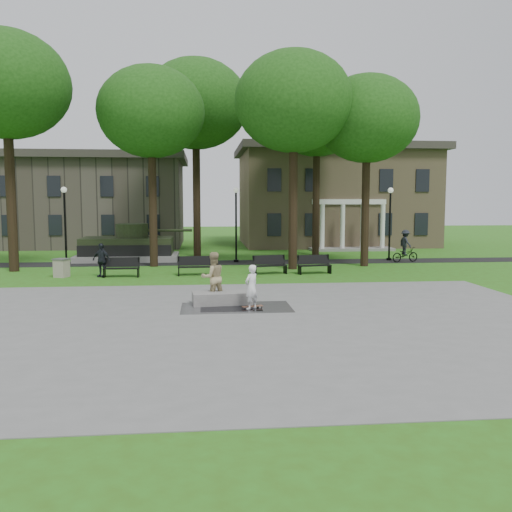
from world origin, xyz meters
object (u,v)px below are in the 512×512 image
(friend_watching, at_px, (213,277))
(cyclist, at_px, (405,249))
(skateboarder, at_px, (252,287))
(park_bench_0, at_px, (122,267))
(trash_bin, at_px, (62,268))
(concrete_block, at_px, (222,298))

(friend_watching, relative_size, cyclist, 0.94)
(skateboarder, distance_m, cyclist, 17.91)
(friend_watching, bearing_deg, cyclist, -152.86)
(cyclist, bearing_deg, park_bench_0, 93.05)
(skateboarder, height_order, trash_bin, skateboarder)
(skateboarder, height_order, park_bench_0, skateboarder)
(concrete_block, xyz_separation_m, trash_bin, (-7.90, 8.09, 0.24))
(concrete_block, bearing_deg, trash_bin, 134.31)
(park_bench_0, relative_size, trash_bin, 1.89)
(skateboarder, distance_m, trash_bin, 12.79)
(friend_watching, bearing_deg, concrete_block, 114.12)
(cyclist, bearing_deg, trash_bin, 89.99)
(cyclist, xyz_separation_m, park_bench_0, (-16.93, -5.15, -0.32))
(park_bench_0, bearing_deg, concrete_block, -56.93)
(concrete_block, distance_m, park_bench_0, 9.25)
(skateboarder, xyz_separation_m, trash_bin, (-8.92, 9.16, -0.33))
(concrete_block, xyz_separation_m, cyclist, (12.07, 13.02, 0.60))
(friend_watching, xyz_separation_m, park_bench_0, (-4.53, 7.52, -0.46))
(concrete_block, xyz_separation_m, friend_watching, (-0.32, 0.35, 0.74))
(park_bench_0, height_order, trash_bin, park_bench_0)
(friend_watching, bearing_deg, trash_bin, -64.10)
(cyclist, distance_m, trash_bin, 20.57)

